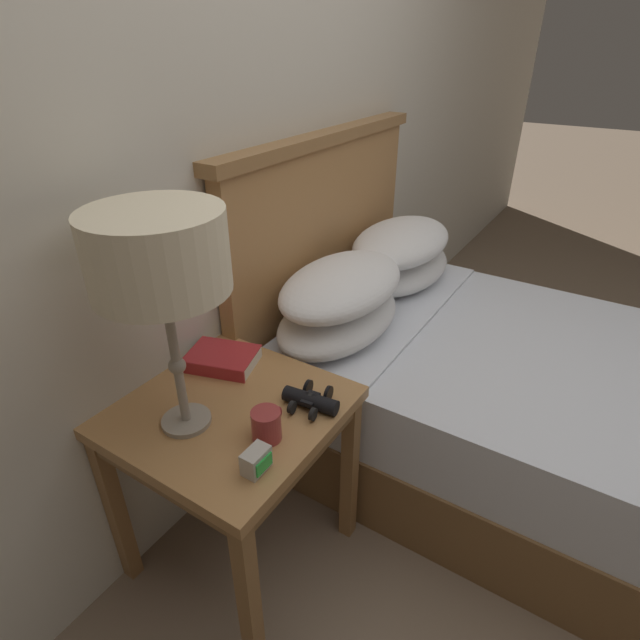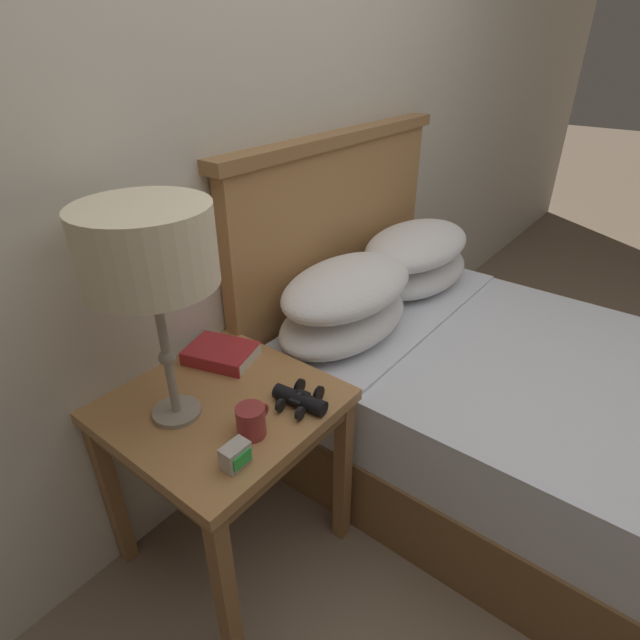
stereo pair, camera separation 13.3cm
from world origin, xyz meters
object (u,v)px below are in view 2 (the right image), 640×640
(coffee_mug, at_px, (251,421))
(binoculars_pair, at_px, (300,399))
(alarm_clock, at_px, (236,456))
(nightstand, at_px, (223,423))
(bed, at_px, (527,410))
(table_lamp, at_px, (147,250))
(book_on_nightstand, at_px, (221,354))

(coffee_mug, bearing_deg, binoculars_pair, -9.00)
(coffee_mug, relative_size, alarm_clock, 1.47)
(nightstand, distance_m, bed, 1.11)
(nightstand, bearing_deg, coffee_mug, -103.31)
(nightstand, xyz_separation_m, coffee_mug, (-0.04, -0.17, 0.13))
(alarm_clock, bearing_deg, table_lamp, 83.39)
(nightstand, bearing_deg, book_on_nightstand, 46.22)
(binoculars_pair, distance_m, coffee_mug, 0.17)
(nightstand, bearing_deg, binoculars_pair, -57.88)
(coffee_mug, distance_m, alarm_clock, 0.11)
(alarm_clock, bearing_deg, coffee_mug, 24.99)
(nightstand, relative_size, binoculars_pair, 3.84)
(binoculars_pair, xyz_separation_m, coffee_mug, (-0.16, 0.03, 0.02))
(nightstand, bearing_deg, table_lamp, 156.55)
(bed, relative_size, table_lamp, 3.50)
(nightstand, height_order, bed, bed)
(bed, xyz_separation_m, book_on_nightstand, (-0.74, 0.78, 0.32))
(table_lamp, relative_size, coffee_mug, 5.63)
(bed, height_order, alarm_clock, bed)
(alarm_clock, bearing_deg, book_on_nightstand, 52.17)
(book_on_nightstand, bearing_deg, bed, -46.56)
(bed, height_order, book_on_nightstand, bed)
(book_on_nightstand, distance_m, coffee_mug, 0.37)
(bed, bearing_deg, binoculars_pair, 150.19)
(binoculars_pair, xyz_separation_m, alarm_clock, (-0.26, -0.02, 0.01))
(bed, relative_size, coffee_mug, 19.69)
(table_lamp, relative_size, binoculars_pair, 3.56)
(nightstand, distance_m, book_on_nightstand, 0.23)
(nightstand, bearing_deg, bed, -35.54)
(coffee_mug, xyz_separation_m, alarm_clock, (-0.10, -0.05, -0.01))
(table_lamp, bearing_deg, binoculars_pair, -46.24)
(table_lamp, distance_m, coffee_mug, 0.49)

